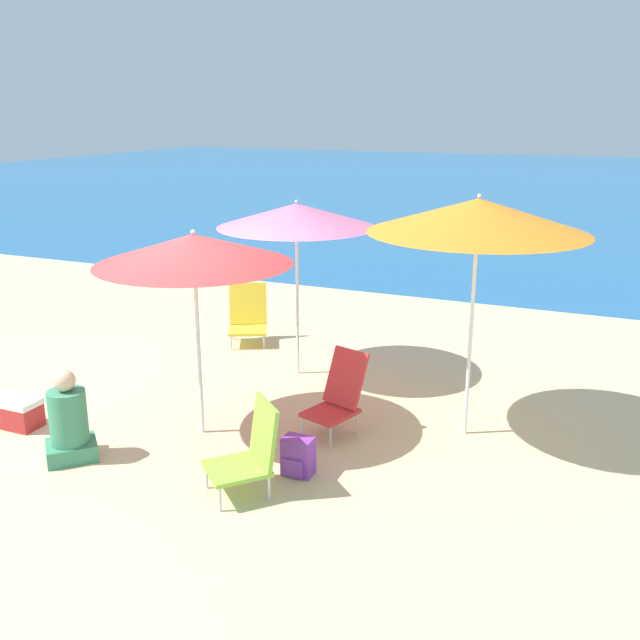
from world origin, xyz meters
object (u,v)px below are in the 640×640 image
beach_umbrella_orange (478,216)px  person_seated_near (69,423)px  beach_chair_red (338,395)px  cooler_box (15,412)px  beach_umbrella_red (194,249)px  beach_chair_yellow (248,316)px  backpack_purple (298,457)px  beach_chair_lime (251,450)px  beach_umbrella_pink (296,216)px

beach_umbrella_orange → person_seated_near: bearing=-148.7°
beach_chair_red → cooler_box: 3.26m
beach_umbrella_red → beach_umbrella_orange: bearing=22.7°
beach_chair_yellow → beach_umbrella_red: bearing=-96.9°
beach_chair_red → backpack_purple: 0.96m
beach_umbrella_orange → cooler_box: (-4.20, -1.62, -2.00)m
beach_chair_red → backpack_purple: size_ratio=2.37×
beach_umbrella_red → beach_chair_yellow: (-0.97, 2.71, -1.48)m
beach_chair_lime → person_seated_near: 1.80m
beach_chair_yellow → beach_chair_lime: size_ratio=1.01×
backpack_purple → beach_umbrella_pink: bearing=115.0°
beach_umbrella_red → person_seated_near: beach_umbrella_red is taller
beach_umbrella_pink → person_seated_near: 3.36m
beach_chair_red → beach_chair_lime: bearing=-82.7°
beach_umbrella_orange → beach_chair_red: (-1.16, -0.46, -1.75)m
beach_chair_red → beach_chair_yellow: beach_chair_red is taller
backpack_purple → cooler_box: size_ratio=0.64×
beach_umbrella_pink → cooler_box: size_ratio=3.93×
beach_umbrella_pink → beach_chair_yellow: size_ratio=2.64×
beach_umbrella_orange → beach_umbrella_pink: size_ratio=1.12×
beach_umbrella_orange → cooler_box: 4.93m
beach_umbrella_pink → backpack_purple: bearing=-65.0°
beach_chair_lime → cooler_box: bearing=-141.3°
beach_chair_yellow → backpack_purple: (2.19, -3.10, -0.19)m
beach_chair_yellow → cooler_box: size_ratio=1.49×
person_seated_near → beach_chair_lime: bearing=48.8°
cooler_box → beach_chair_yellow: bearing=75.8°
beach_umbrella_red → beach_chair_red: bearing=23.6°
person_seated_near → backpack_purple: bearing=59.8°
beach_umbrella_orange → beach_umbrella_pink: beach_umbrella_orange is taller
beach_umbrella_orange → backpack_purple: beach_umbrella_orange is taller
beach_chair_red → beach_chair_lime: 1.37m
beach_umbrella_red → beach_chair_lime: size_ratio=2.58×
beach_umbrella_pink → beach_chair_yellow: (-1.14, 0.85, -1.55)m
beach_chair_yellow → beach_chair_red: bearing=-71.2°
backpack_purple → cooler_box: 3.04m
beach_chair_red → beach_chair_yellow: size_ratio=1.03×
person_seated_near → backpack_purple: (2.03, 0.55, -0.18)m
beach_umbrella_pink → beach_chair_yellow: bearing=143.4°
beach_umbrella_orange → beach_chair_red: 2.15m
beach_umbrella_orange → beach_umbrella_pink: 2.39m
beach_umbrella_red → beach_chair_red: size_ratio=2.49×
beach_umbrella_red → person_seated_near: size_ratio=2.34×
beach_chair_lime → cooler_box: 2.82m
beach_umbrella_red → person_seated_near: 1.94m
beach_chair_red → cooler_box: beach_chair_red is taller
beach_chair_red → beach_chair_yellow: (-2.20, 2.17, -0.03)m
beach_umbrella_red → beach_umbrella_orange: (2.39, 1.00, 0.31)m
beach_umbrella_red → backpack_purple: 2.11m
beach_umbrella_red → backpack_purple: size_ratio=5.90×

